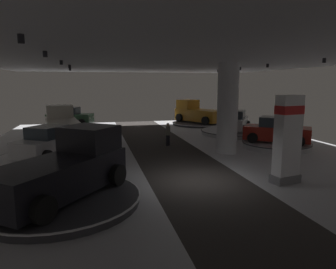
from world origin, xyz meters
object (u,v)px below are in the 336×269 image
Objects in this scene: display_platform_far_right at (234,132)px; pickup_truck_far_left at (62,125)px; display_car_mid_left at (49,142)px; pickup_truck_deep_right at (197,113)px; pickup_truck_near_left at (66,168)px; display_platform_mid_right at (276,145)px; display_platform_mid_left at (51,157)px; visitor_walking_near at (168,133)px; display_platform_deep_right at (199,123)px; display_car_mid_right at (276,131)px; display_platform_deep_left at (71,126)px; display_car_far_right at (235,121)px; display_platform_near_left at (61,200)px; display_car_deep_left at (70,117)px; brand_sign_pylon at (288,138)px; column_right at (228,109)px; display_platform_far_left at (63,140)px.

pickup_truck_far_left reaches higher than display_platform_far_right.
display_car_mid_left is 18.12m from pickup_truck_deep_right.
display_platform_mid_right is (12.92, 6.69, -1.04)m from pickup_truck_near_left.
display_platform_mid_left is 7.75m from visitor_walking_near.
visitor_walking_near is at bearing -120.08° from display_platform_deep_right.
display_car_mid_right is (14.33, -0.06, 1.00)m from display_platform_mid_left.
display_platform_deep_right is at bearing -3.28° from display_platform_deep_left.
visitor_walking_near is at bearing -152.26° from display_car_far_right.
display_platform_deep_right is 13.04m from display_platform_deep_left.
display_car_mid_right is at bearing 28.00° from display_platform_near_left.
display_platform_near_left is 20.08m from display_car_deep_left.
brand_sign_pylon reaches higher than display_platform_far_right.
display_car_mid_right reaches higher than display_platform_near_left.
display_platform_near_left is (-9.17, -6.24, -2.58)m from column_right.
display_car_far_right reaches higher than display_platform_far_left.
display_car_mid_left is 15.27m from display_platform_far_right.
display_platform_far_left is 1.02× the size of pickup_truck_far_left.
display_car_mid_left reaches higher than display_platform_deep_right.
display_platform_deep_right is (13.22, 12.27, -0.86)m from display_car_mid_left.
display_platform_far_left is at bearing 88.40° from display_platform_mid_left.
display_platform_near_left is 14.84m from display_platform_mid_right.
column_right is 13.67m from pickup_truck_deep_right.
display_platform_deep_right is 22.68m from display_platform_near_left.
display_platform_near_left is 12.47m from display_platform_far_left.
brand_sign_pylon is 0.67× the size of display_platform_far_left.
pickup_truck_far_left is at bearing 154.31° from visitor_walking_near.
display_car_mid_right is at bearing -87.54° from display_car_far_right.
pickup_truck_near_left is 14.58m from display_platform_mid_right.
column_right is 3.46× the size of visitor_walking_near.
display_car_far_right is at bearing 44.80° from display_platform_near_left.
pickup_truck_deep_right is 12.91m from display_platform_deep_left.
pickup_truck_deep_right is at bearing 58.97° from pickup_truck_near_left.
display_car_mid_left is (-10.42, 0.76, -1.76)m from column_right.
display_platform_far_left is 7.66m from display_car_deep_left.
pickup_truck_deep_right is 12.72m from display_platform_mid_right.
pickup_truck_far_left is at bearing 129.82° from brand_sign_pylon.
display_platform_near_left is at bearing -86.90° from display_car_deep_left.
display_platform_deep_right is at bearing 97.66° from display_car_far_right.
display_platform_near_left is at bearing -152.11° from display_platform_mid_right.
display_platform_deep_right is at bearing 95.22° from display_car_mid_right.
brand_sign_pylon is at bearing -119.92° from display_car_mid_right.
display_platform_deep_right is 1.00× the size of display_platform_near_left.
pickup_truck_deep_right is 22.86m from display_platform_near_left.
display_platform_mid_right is (0.26, -5.84, 0.02)m from display_platform_far_right.
display_platform_far_left is (-10.33, 12.14, -1.80)m from brand_sign_pylon.
column_right is 17.35m from display_platform_deep_left.
pickup_truck_deep_right reaches higher than display_platform_mid_left.
display_platform_mid_left is at bearing -163.38° from visitor_walking_near.
pickup_truck_near_left is 17.84m from display_platform_far_right.
display_car_far_right reaches higher than display_car_deep_left.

